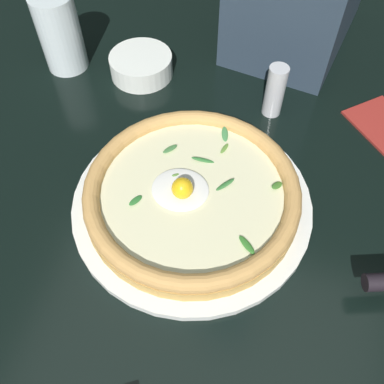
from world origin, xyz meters
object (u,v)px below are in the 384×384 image
Objects in this scene: side_bowl at (141,65)px; drinking_glass at (61,38)px; pizza at (192,192)px; pepper_shaker at (275,91)px.

drinking_glass reaches higher than side_bowl.
pizza is 0.31m from side_bowl.
side_bowl is 0.15m from drinking_glass.
drinking_glass is at bearing 176.51° from pepper_shaker.
drinking_glass is at bearing -175.22° from side_bowl.
drinking_glass is 0.39m from pepper_shaker.
pizza is 0.24m from pepper_shaker.
side_bowl is 0.25m from pepper_shaker.
pepper_shaker is (0.39, -0.02, -0.01)m from drinking_glass.
side_bowl is at bearing 171.76° from pepper_shaker.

